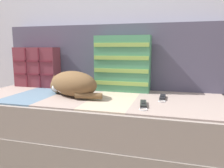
# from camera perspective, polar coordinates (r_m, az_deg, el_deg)

# --- Properties ---
(ground_plane) EXTENTS (14.00, 14.00, 0.00)m
(ground_plane) POSITION_cam_1_polar(r_m,az_deg,el_deg) (1.64, -5.44, -18.44)
(ground_plane) COLOR #7A6651
(couch) EXTENTS (1.89, 0.84, 0.42)m
(couch) POSITION_cam_1_polar(r_m,az_deg,el_deg) (1.66, -3.93, -10.09)
(couch) COLOR gray
(couch) RESTS_ON ground_plane
(sofa_backrest) EXTENTS (1.85, 0.14, 0.53)m
(sofa_backrest) POSITION_cam_1_polar(r_m,az_deg,el_deg) (1.90, -0.55, 7.17)
(sofa_backrest) COLOR #514C60
(sofa_backrest) RESTS_ON couch
(throw_pillow_quilted) EXTENTS (0.40, 0.14, 0.34)m
(throw_pillow_quilted) POSITION_cam_1_polar(r_m,az_deg,el_deg) (2.05, -18.98, 4.20)
(throw_pillow_quilted) COLOR brown
(throw_pillow_quilted) RESTS_ON couch
(throw_pillow_striped) EXTENTS (0.43, 0.14, 0.43)m
(throw_pillow_striped) POSITION_cam_1_polar(r_m,az_deg,el_deg) (1.73, 2.78, 5.31)
(throw_pillow_striped) COLOR #4C9366
(throw_pillow_striped) RESTS_ON couch
(sleeping_cat) EXTENTS (0.46, 0.34, 0.18)m
(sleeping_cat) POSITION_cam_1_polar(r_m,az_deg,el_deg) (1.58, -10.48, -0.04)
(sleeping_cat) COLOR brown
(sleeping_cat) RESTS_ON couch
(game_remote_near) EXTENTS (0.05, 0.18, 0.02)m
(game_remote_near) POSITION_cam_1_polar(r_m,az_deg,el_deg) (1.52, 13.06, -3.47)
(game_remote_near) COLOR black
(game_remote_near) RESTS_ON couch
(game_remote_far) EXTENTS (0.07, 0.20, 0.02)m
(game_remote_far) POSITION_cam_1_polar(r_m,az_deg,el_deg) (1.32, 8.17, -5.27)
(game_remote_far) COLOR black
(game_remote_far) RESTS_ON couch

